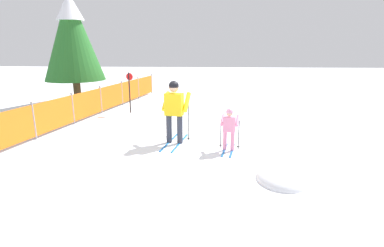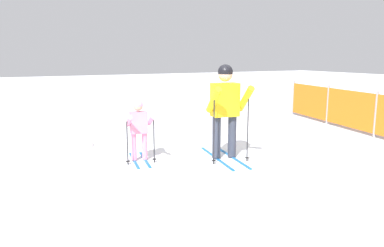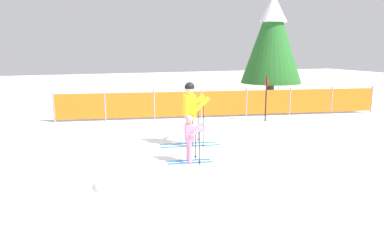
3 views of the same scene
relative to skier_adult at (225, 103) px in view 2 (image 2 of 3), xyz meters
The scene contains 4 objects.
ground_plane 1.02m from the skier_adult, behind, with size 60.00×60.00×0.00m, color white.
skier_adult is the anchor object (origin of this frame).
skier_child 1.58m from the skier_adult, 110.56° to the right, with size 1.05×0.52×1.09m.
snow_mound 3.43m from the skier_adult, 132.82° to the right, with size 1.17×0.99×0.47m, color white.
Camera 2 is at (5.76, -3.51, 1.85)m, focal length 35.00 mm.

